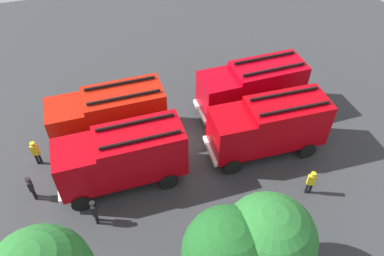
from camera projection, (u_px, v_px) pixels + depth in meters
name	position (u px, v px, depth m)	size (l,w,h in m)	color
ground_plane	(192.00, 143.00, 24.52)	(49.34, 49.34, 0.00)	#2D3033
fire_truck_0	(252.00, 87.00, 25.30)	(7.27, 2.92, 3.88)	#AB0210
fire_truck_1	(109.00, 114.00, 23.33)	(7.24, 2.86, 3.88)	#B31609
fire_truck_2	(269.00, 125.00, 22.64)	(7.24, 2.86, 3.88)	#A9020A
fire_truck_3	(122.00, 156.00, 20.86)	(7.24, 2.85, 3.88)	#AF040D
firefighter_0	(311.00, 182.00, 21.07)	(0.48, 0.39, 1.73)	black
firefighter_1	(44.00, 245.00, 18.39)	(0.48, 0.42, 1.63)	black
firefighter_2	(31.00, 187.00, 20.83)	(0.31, 0.45, 1.68)	black
firefighter_3	(36.00, 152.00, 22.62)	(0.47, 0.34, 1.80)	black
firefighter_4	(95.00, 211.00, 19.68)	(0.29, 0.43, 1.75)	black
tree_0	(270.00, 230.00, 16.34)	(3.12, 3.12, 4.83)	brown
tree_1	(268.00, 240.00, 15.10)	(3.89, 3.89, 6.03)	brown
tree_2	(228.00, 253.00, 14.88)	(3.75, 3.75, 5.81)	brown
traffic_cone_0	(100.00, 106.00, 26.72)	(0.41, 0.41, 0.59)	#F2600C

